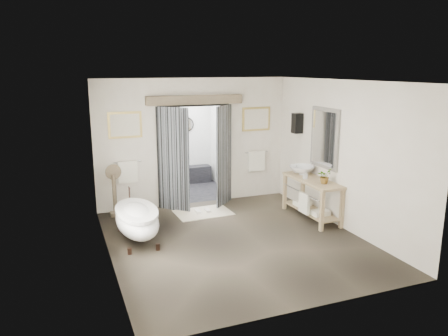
{
  "coord_description": "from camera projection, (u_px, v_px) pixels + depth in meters",
  "views": [
    {
      "loc": [
        -2.92,
        -6.97,
        3.13
      ],
      "look_at": [
        0.0,
        0.6,
        1.25
      ],
      "focal_mm": 35.0,
      "sensor_mm": 36.0,
      "label": 1
    }
  ],
  "objects": [
    {
      "name": "rug",
      "position": [
        203.0,
        213.0,
        9.6
      ],
      "size": [
        1.23,
        0.84,
        0.01
      ],
      "primitive_type": "cube",
      "rotation": [
        0.0,
        0.0,
        0.04
      ],
      "color": "beige",
      "rests_on": "ground_plane"
    },
    {
      "name": "back_wall_dressing",
      "position": [
        197.0,
        138.0,
        9.81
      ],
      "size": [
        3.82,
        0.7,
        2.52
      ],
      "color": "black",
      "rests_on": "ground_plane"
    },
    {
      "name": "vanity",
      "position": [
        311.0,
        195.0,
        9.16
      ],
      "size": [
        0.57,
        1.6,
        0.85
      ],
      "color": "tan",
      "rests_on": "ground_plane"
    },
    {
      "name": "clawfoot_tub",
      "position": [
        137.0,
        220.0,
        8.01
      ],
      "size": [
        0.75,
        1.67,
        0.82
      ],
      "color": "#311F18",
      "rests_on": "ground_plane"
    },
    {
      "name": "soap_bottle_b",
      "position": [
        296.0,
        169.0,
        9.62
      ],
      "size": [
        0.15,
        0.15,
        0.18
      ],
      "primitive_type": "imported",
      "rotation": [
        0.0,
        0.0,
        -0.07
      ],
      "color": "gray",
      "rests_on": "vanity"
    },
    {
      "name": "shower_room",
      "position": [
        178.0,
        154.0,
        11.49
      ],
      "size": [
        2.22,
        2.01,
        2.51
      ],
      "color": "black",
      "rests_on": "ground_plane"
    },
    {
      "name": "slippers",
      "position": [
        203.0,
        211.0,
        9.63
      ],
      "size": [
        0.32,
        0.24,
        0.05
      ],
      "color": "silver",
      "rests_on": "rug"
    },
    {
      "name": "pedestal_mirror",
      "position": [
        115.0,
        194.0,
        9.31
      ],
      "size": [
        0.34,
        0.22,
        1.14
      ],
      "color": "brown",
      "rests_on": "ground_plane"
    },
    {
      "name": "basin",
      "position": [
        302.0,
        170.0,
        9.46
      ],
      "size": [
        0.72,
        0.72,
        0.19
      ],
      "primitive_type": "imported",
      "rotation": [
        0.0,
        0.0,
        -0.36
      ],
      "color": "white",
      "rests_on": "vanity"
    },
    {
      "name": "room_shell",
      "position": [
        237.0,
        143.0,
        7.53
      ],
      "size": [
        4.52,
        5.02,
        2.91
      ],
      "color": "silver",
      "rests_on": "ground_plane"
    },
    {
      "name": "ground_plane",
      "position": [
        236.0,
        241.0,
        8.06
      ],
      "size": [
        5.0,
        5.0,
        0.0
      ],
      "primitive_type": "plane",
      "color": "brown"
    },
    {
      "name": "plant",
      "position": [
        324.0,
        176.0,
        8.73
      ],
      "size": [
        0.35,
        0.33,
        0.31
      ],
      "primitive_type": "imported",
      "rotation": [
        0.0,
        0.0,
        0.42
      ],
      "color": "gray",
      "rests_on": "vanity"
    },
    {
      "name": "soap_bottle_a",
      "position": [
        305.0,
        175.0,
        9.11
      ],
      "size": [
        0.09,
        0.09,
        0.17
      ],
      "primitive_type": "imported",
      "rotation": [
        0.0,
        0.0,
        -0.14
      ],
      "color": "gray",
      "rests_on": "vanity"
    }
  ]
}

